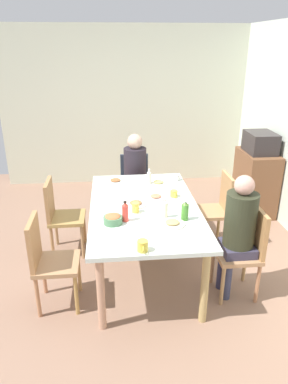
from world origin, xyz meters
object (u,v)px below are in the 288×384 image
person_2 (135,171)px  cup_0 (174,194)px  cup_2 (176,177)px  bottle_2 (165,209)px  plate_2 (115,181)px  cup_1 (143,246)px  cup_3 (136,208)px  side_cabinet (255,182)px  dining_table (144,212)px  plate_4 (172,223)px  person_1 (238,227)px  chair_4 (60,213)px  chair_0 (217,206)px  chair_1 (245,247)px  plate_0 (156,197)px  bottle_1 (185,211)px  bottle_3 (149,177)px  microwave (260,142)px  chair_2 (135,183)px  bowl_0 (113,219)px  plate_3 (136,204)px  bottle_0 (125,212)px  chair_3 (47,258)px  plate_1 (159,183)px

person_2 → cup_0: size_ratio=10.65×
cup_2 → bottle_2: (0.97, -0.29, 0.06)m
plate_2 → cup_1: bearing=6.6°
cup_3 → side_cabinet: bearing=128.8°
dining_table → plate_4: bearing=26.3°
person_2 → cup_3: size_ratio=11.42×
cup_3 → side_cabinet: size_ratio=0.12×
person_1 → chair_4: (-0.93, -1.76, -0.22)m
chair_0 → chair_4: (0.00, -1.85, 0.00)m
chair_1 → plate_0: chair_1 is taller
bottle_1 → plate_2: bearing=-149.3°
chair_1 → bottle_3: size_ratio=4.74×
chair_4 → bottle_1: bottle_1 is taller
cup_3 → bottle_3: (-0.72, 0.21, 0.04)m
cup_2 → bottle_2: bottle_2 is taller
microwave → side_cabinet: bearing=0.0°
chair_2 → bottle_1: 1.73m
plate_2 → cup_0: bearing=50.9°
chair_4 → bottle_2: bottle_2 is taller
chair_2 → cup_2: (0.62, 0.46, 0.30)m
chair_1 → cup_2: chair_1 is taller
plate_4 → bowl_0: (-0.08, -0.54, 0.03)m
chair_1 → person_1: size_ratio=0.73×
cup_0 → bottle_1: 0.55m
plate_3 → bottle_0: bearing=-19.8°
person_2 → side_cabinet: bearing=93.8°
person_1 → cup_2: 1.21m
person_2 → plate_3: 1.20m
chair_3 → plate_1: (-1.05, 1.15, 0.28)m
chair_4 → plate_3: chair_4 is taller
cup_2 → bottle_1: 1.05m
cup_2 → bottle_0: bottle_0 is taller
bottle_1 → chair_0: bearing=144.8°
cup_3 → bottle_0: (0.18, -0.11, 0.04)m
bottle_2 → microwave: microwave is taller
plate_0 → cup_1: 1.06m
chair_3 → microwave: 3.26m
person_1 → plate_3: bearing=-118.1°
cup_3 → microwave: microwave is taller
plate_0 → cup_0: cup_0 is taller
dining_table → side_cabinet: side_cabinet is taller
chair_3 → bottle_2: bearing=99.3°
plate_0 → person_2: bearing=-172.2°
chair_2 → bowl_0: bearing=-10.9°
plate_2 → cup_3: 0.86m
dining_table → bottle_2: size_ratio=9.51×
chair_4 → plate_3: 0.99m
plate_2 → microwave: bearing=107.6°
cup_3 → chair_1: bearing=72.6°
cup_2 → bottle_3: size_ratio=0.64×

